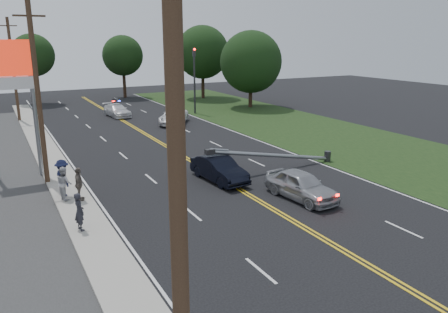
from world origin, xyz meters
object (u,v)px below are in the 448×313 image
fallen_streetlight (280,155)px  utility_pole_far (13,70)px  emergency_b (117,110)px  bystander_c (63,178)px  utility_pole_mid (38,95)px  bystander_d (79,184)px  waiting_sedan (301,185)px  bystander_a (79,212)px  crashed_sedan (219,169)px  emergency_a (174,117)px  pylon_sign (8,76)px  traffic_signal (194,75)px  utility_pole_near (179,240)px  bystander_b (64,183)px

fallen_streetlight → utility_pole_far: size_ratio=0.94×
fallen_streetlight → emergency_b: size_ratio=2.08×
bystander_c → utility_pole_mid: bearing=0.6°
bystander_c → bystander_d: bearing=-162.1°
waiting_sedan → bystander_a: 10.93m
bystander_a → bystander_c: 4.82m
crashed_sedan → bystander_c: (-8.43, 1.42, 0.36)m
bystander_a → emergency_a: bearing=-43.5°
pylon_sign → waiting_sedan: bearing=-40.7°
utility_pole_far → emergency_b: 10.54m
traffic_signal → crashed_sedan: (-8.59, -22.23, -3.49)m
waiting_sedan → emergency_a: 22.37m
utility_pole_far → bystander_d: size_ratio=5.82×
utility_pole_near → bystander_d: utility_pole_near is taller
fallen_streetlight → traffic_signal: bearing=79.4°
emergency_a → emergency_b: emergency_a is taller
pylon_sign → bystander_d: pylon_sign is taller
traffic_signal → bystander_c: bearing=-129.3°
traffic_signal → waiting_sedan: bearing=-103.0°
crashed_sedan → waiting_sedan: 5.19m
pylon_sign → traffic_signal: pylon_sign is taller
utility_pole_mid → utility_pole_far: size_ratio=1.00×
emergency_b → bystander_a: bystander_a is taller
waiting_sedan → bystander_c: size_ratio=2.27×
pylon_sign → utility_pole_far: 20.06m
utility_pole_mid → emergency_b: (9.35, 20.01, -4.43)m
utility_pole_mid → emergency_a: utility_pole_mid is taller
bystander_a → bystander_d: bearing=-22.5°
bystander_a → bystander_c: size_ratio=0.87×
utility_pole_near → crashed_sedan: bearing=60.5°
pylon_sign → bystander_d: (2.38, -5.97, -5.02)m
utility_pole_near → bystander_b: size_ratio=5.81×
bystander_a → bystander_b: 4.18m
crashed_sedan → bystander_a: bearing=-163.3°
emergency_b → bystander_b: bearing=-116.8°
utility_pole_far → emergency_a: (13.17, -8.55, -4.38)m
fallen_streetlight → waiting_sedan: bearing=-113.4°
traffic_signal → utility_pole_far: size_ratio=0.70×
pylon_sign → utility_pole_mid: bearing=-57.0°
waiting_sedan → utility_pole_near: bearing=-140.9°
crashed_sedan → emergency_b: crashed_sedan is taller
traffic_signal → pylon_sign: bearing=-139.6°
bystander_c → bystander_a: bearing=170.0°
traffic_signal → bystander_b: bearing=-128.5°
waiting_sedan → bystander_d: bearing=148.9°
fallen_streetlight → bystander_d: fallen_streetlight is taller
fallen_streetlight → emergency_a: fallen_streetlight is taller
utility_pole_far → crashed_sedan: (8.91, -26.23, -4.37)m
bystander_b → utility_pole_far: bearing=-11.6°
fallen_streetlight → emergency_b: fallen_streetlight is taller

